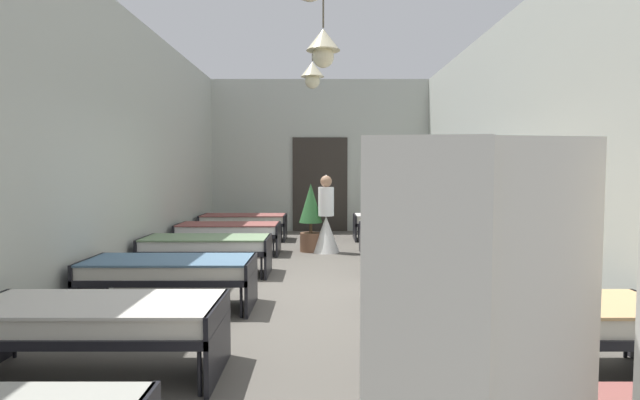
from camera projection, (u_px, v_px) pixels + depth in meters
name	position (u px, v px, depth m)	size (l,w,h in m)	color
ground_plane	(320.00, 293.00, 6.63)	(6.13, 13.09, 0.10)	#59544C
room_shell	(320.00, 146.00, 7.75)	(5.93, 12.69, 3.87)	#B2B7AD
bed_left_row_1	(97.00, 319.00, 3.83)	(1.90, 0.84, 0.57)	black
bed_right_row_1	(543.00, 319.00, 3.83)	(1.90, 0.84, 0.57)	black
bed_left_row_2	(170.00, 270.00, 5.67)	(1.90, 0.84, 0.57)	black
bed_right_row_2	(470.00, 270.00, 5.67)	(1.90, 0.84, 0.57)	black
bed_left_row_3	(207.00, 246.00, 7.52)	(1.90, 0.84, 0.57)	black
bed_right_row_3	(433.00, 246.00, 7.52)	(1.90, 0.84, 0.57)	black
bed_left_row_4	(229.00, 231.00, 9.36)	(1.90, 0.84, 0.57)	black
bed_right_row_4	(411.00, 231.00, 9.37)	(1.90, 0.84, 0.57)	black
bed_left_row_5	(244.00, 221.00, 11.21)	(1.90, 0.84, 0.57)	black
bed_right_row_5	(396.00, 220.00, 11.21)	(1.90, 0.84, 0.57)	black
nurse_near_aisle	(326.00, 225.00, 9.53)	(0.52, 0.52, 1.49)	white
potted_plant	(311.00, 215.00, 9.62)	(0.45, 0.45, 1.32)	brown
privacy_screen	(547.00, 389.00, 1.68)	(1.24, 0.22, 1.70)	silver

